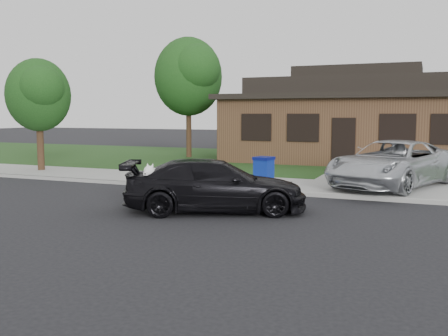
% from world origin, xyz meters
% --- Properties ---
extents(ground, '(120.00, 120.00, 0.00)m').
position_xyz_m(ground, '(0.00, 0.00, 0.00)').
color(ground, black).
rests_on(ground, ground).
extents(sidewalk, '(60.00, 3.00, 0.12)m').
position_xyz_m(sidewalk, '(0.00, 5.00, 0.06)').
color(sidewalk, gray).
rests_on(sidewalk, ground).
extents(curb, '(60.00, 0.12, 0.12)m').
position_xyz_m(curb, '(0.00, 3.50, 0.06)').
color(curb, gray).
rests_on(curb, ground).
extents(lawn, '(60.00, 13.00, 0.13)m').
position_xyz_m(lawn, '(0.00, 13.00, 0.07)').
color(lawn, '#193814').
rests_on(lawn, ground).
extents(driveway, '(4.50, 13.00, 0.14)m').
position_xyz_m(driveway, '(6.00, 10.00, 0.07)').
color(driveway, gray).
rests_on(driveway, ground).
extents(sedan, '(4.89, 3.47, 1.32)m').
position_xyz_m(sedan, '(2.53, 0.33, 0.66)').
color(sedan, black).
rests_on(sedan, ground).
extents(minivan, '(4.22, 5.83, 1.47)m').
position_xyz_m(minivan, '(6.41, 5.59, 0.88)').
color(minivan, silver).
rests_on(minivan, driveway).
extents(recycling_bin, '(0.65, 0.65, 0.93)m').
position_xyz_m(recycling_bin, '(2.49, 4.45, 0.59)').
color(recycling_bin, navy).
rests_on(recycling_bin, sidewalk).
extents(house, '(12.60, 8.60, 4.65)m').
position_xyz_m(house, '(4.00, 15.00, 2.13)').
color(house, '#422B1C').
rests_on(house, ground).
extents(tree_0, '(3.78, 3.60, 6.34)m').
position_xyz_m(tree_0, '(-4.34, 12.88, 4.48)').
color(tree_0, '#332114').
rests_on(tree_0, ground).
extents(tree_2, '(2.73, 2.60, 4.59)m').
position_xyz_m(tree_2, '(-7.38, 5.11, 3.27)').
color(tree_2, '#332114').
rests_on(tree_2, ground).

